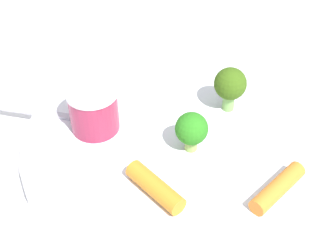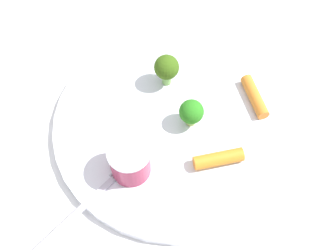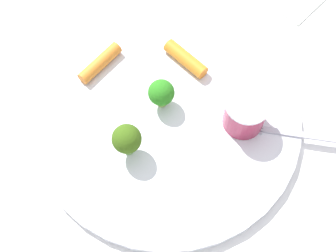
{
  "view_description": "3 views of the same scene",
  "coord_description": "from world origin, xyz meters",
  "px_view_note": "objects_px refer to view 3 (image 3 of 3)",
  "views": [
    {
      "loc": [
        -0.31,
        0.11,
        0.33
      ],
      "look_at": [
        0.01,
        0.01,
        0.02
      ],
      "focal_mm": 53.8,
      "sensor_mm": 36.0,
      "label": 1
    },
    {
      "loc": [
        -0.05,
        0.27,
        0.45
      ],
      "look_at": [
        0.01,
        0.02,
        0.02
      ],
      "focal_mm": 45.79,
      "sensor_mm": 36.0,
      "label": 2
    },
    {
      "loc": [
        0.22,
        -0.08,
        0.49
      ],
      "look_at": [
        0.02,
        -0.0,
        0.02
      ],
      "focal_mm": 51.87,
      "sensor_mm": 36.0,
      "label": 3
    }
  ],
  "objects_px": {
    "carrot_stick_0": "(100,63)",
    "fork": "(309,136)",
    "sauce_cup": "(245,113)",
    "plate": "(167,118)",
    "carrot_stick_1": "(186,59)",
    "broccoli_floret_1": "(127,139)",
    "broccoli_floret_0": "(163,93)"
  },
  "relations": [
    {
      "from": "plate",
      "to": "carrot_stick_1",
      "type": "xyz_separation_m",
      "value": [
        -0.06,
        0.04,
        0.01
      ]
    },
    {
      "from": "broccoli_floret_0",
      "to": "plate",
      "type": "bearing_deg",
      "value": -6.7
    },
    {
      "from": "broccoli_floret_0",
      "to": "broccoli_floret_1",
      "type": "height_order",
      "value": "broccoli_floret_1"
    },
    {
      "from": "sauce_cup",
      "to": "broccoli_floret_1",
      "type": "distance_m",
      "value": 0.13
    },
    {
      "from": "plate",
      "to": "carrot_stick_1",
      "type": "distance_m",
      "value": 0.07
    },
    {
      "from": "plate",
      "to": "broccoli_floret_1",
      "type": "bearing_deg",
      "value": -65.15
    },
    {
      "from": "broccoli_floret_1",
      "to": "carrot_stick_1",
      "type": "height_order",
      "value": "broccoli_floret_1"
    },
    {
      "from": "plate",
      "to": "sauce_cup",
      "type": "relative_size",
      "value": 6.37
    },
    {
      "from": "fork",
      "to": "broccoli_floret_1",
      "type": "bearing_deg",
      "value": -105.61
    },
    {
      "from": "sauce_cup",
      "to": "fork",
      "type": "relative_size",
      "value": 0.32
    },
    {
      "from": "plate",
      "to": "sauce_cup",
      "type": "bearing_deg",
      "value": 64.71
    },
    {
      "from": "sauce_cup",
      "to": "broccoli_floret_0",
      "type": "distance_m",
      "value": 0.09
    },
    {
      "from": "carrot_stick_1",
      "to": "broccoli_floret_1",
      "type": "bearing_deg",
      "value": -49.73
    },
    {
      "from": "sauce_cup",
      "to": "fork",
      "type": "xyz_separation_m",
      "value": [
        0.04,
        0.06,
        -0.02
      ]
    },
    {
      "from": "plate",
      "to": "carrot_stick_1",
      "type": "relative_size",
      "value": 5.25
    },
    {
      "from": "broccoli_floret_1",
      "to": "fork",
      "type": "relative_size",
      "value": 0.31
    },
    {
      "from": "sauce_cup",
      "to": "broccoli_floret_0",
      "type": "xyz_separation_m",
      "value": [
        -0.05,
        -0.07,
        0.0
      ]
    },
    {
      "from": "plate",
      "to": "carrot_stick_0",
      "type": "xyz_separation_m",
      "value": [
        -0.09,
        -0.05,
        0.01
      ]
    },
    {
      "from": "plate",
      "to": "carrot_stick_0",
      "type": "distance_m",
      "value": 0.1
    },
    {
      "from": "sauce_cup",
      "to": "fork",
      "type": "bearing_deg",
      "value": 55.7
    },
    {
      "from": "sauce_cup",
      "to": "plate",
      "type": "bearing_deg",
      "value": -115.29
    },
    {
      "from": "plate",
      "to": "sauce_cup",
      "type": "height_order",
      "value": "sauce_cup"
    },
    {
      "from": "carrot_stick_1",
      "to": "plate",
      "type": "bearing_deg",
      "value": -37.59
    },
    {
      "from": "broccoli_floret_1",
      "to": "carrot_stick_1",
      "type": "distance_m",
      "value": 0.13
    },
    {
      "from": "carrot_stick_0",
      "to": "carrot_stick_1",
      "type": "relative_size",
      "value": 1.04
    },
    {
      "from": "broccoli_floret_0",
      "to": "carrot_stick_0",
      "type": "distance_m",
      "value": 0.09
    },
    {
      "from": "plate",
      "to": "broccoli_floret_1",
      "type": "height_order",
      "value": "broccoli_floret_1"
    },
    {
      "from": "plate",
      "to": "fork",
      "type": "bearing_deg",
      "value": 60.5
    },
    {
      "from": "fork",
      "to": "plate",
      "type": "bearing_deg",
      "value": -119.5
    },
    {
      "from": "sauce_cup",
      "to": "carrot_stick_1",
      "type": "relative_size",
      "value": 0.82
    },
    {
      "from": "carrot_stick_0",
      "to": "fork",
      "type": "bearing_deg",
      "value": 48.52
    },
    {
      "from": "plate",
      "to": "carrot_stick_0",
      "type": "relative_size",
      "value": 5.06
    }
  ]
}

